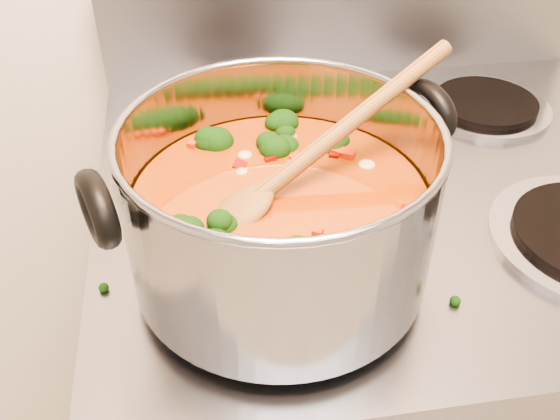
% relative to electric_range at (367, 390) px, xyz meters
% --- Properties ---
extents(electric_range, '(0.75, 0.68, 1.08)m').
position_rel_electric_range_xyz_m(electric_range, '(0.00, 0.00, 0.00)').
color(electric_range, gray).
rests_on(electric_range, ground).
extents(stockpot, '(0.36, 0.30, 0.18)m').
position_rel_electric_range_xyz_m(stockpot, '(-0.18, -0.15, 0.54)').
color(stockpot, gray).
rests_on(stockpot, electric_range).
extents(wooden_spoon, '(0.27, 0.16, 0.13)m').
position_rel_electric_range_xyz_m(wooden_spoon, '(-0.16, -0.14, 0.59)').
color(wooden_spoon, olive).
rests_on(wooden_spoon, stockpot).
extents(cooktop_crumbs, '(0.43, 0.07, 0.01)m').
position_rel_electric_range_xyz_m(cooktop_crumbs, '(-0.09, -0.07, 0.46)').
color(cooktop_crumbs, black).
rests_on(cooktop_crumbs, electric_range).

